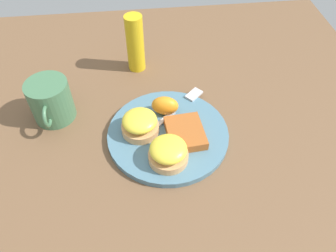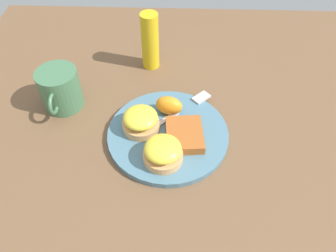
{
  "view_description": "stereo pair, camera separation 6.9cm",
  "coord_description": "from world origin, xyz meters",
  "px_view_note": "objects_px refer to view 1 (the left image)",
  "views": [
    {
      "loc": [
        0.45,
        -0.05,
        0.55
      ],
      "look_at": [
        0.0,
        0.0,
        0.03
      ],
      "focal_mm": 35.0,
      "sensor_mm": 36.0,
      "label": 1
    },
    {
      "loc": [
        0.46,
        0.02,
        0.55
      ],
      "look_at": [
        0.0,
        0.0,
        0.03
      ],
      "focal_mm": 35.0,
      "sensor_mm": 36.0,
      "label": 2
    }
  ],
  "objects_px": {
    "sandwich_benedict_right": "(168,152)",
    "cup": "(51,101)",
    "orange_wedge": "(163,106)",
    "sandwich_benedict_left": "(140,124)",
    "fork": "(176,109)",
    "condiment_bottle": "(135,44)",
    "hashbrown_patty": "(185,133)"
  },
  "relations": [
    {
      "from": "sandwich_benedict_right",
      "to": "cup",
      "type": "xyz_separation_m",
      "value": [
        -0.16,
        -0.24,
        0.01
      ]
    },
    {
      "from": "sandwich_benedict_right",
      "to": "orange_wedge",
      "type": "height_order",
      "value": "sandwich_benedict_right"
    },
    {
      "from": "sandwich_benedict_left",
      "to": "fork",
      "type": "xyz_separation_m",
      "value": [
        -0.05,
        0.08,
        -0.02
      ]
    },
    {
      "from": "sandwich_benedict_left",
      "to": "cup",
      "type": "height_order",
      "value": "cup"
    },
    {
      "from": "condiment_bottle",
      "to": "cup",
      "type": "bearing_deg",
      "value": -51.16
    },
    {
      "from": "sandwich_benedict_right",
      "to": "sandwich_benedict_left",
      "type": "bearing_deg",
      "value": -147.86
    },
    {
      "from": "sandwich_benedict_left",
      "to": "sandwich_benedict_right",
      "type": "xyz_separation_m",
      "value": [
        0.08,
        0.05,
        0.0
      ]
    },
    {
      "from": "condiment_bottle",
      "to": "orange_wedge",
      "type": "bearing_deg",
      "value": 14.91
    },
    {
      "from": "orange_wedge",
      "to": "condiment_bottle",
      "type": "height_order",
      "value": "condiment_bottle"
    },
    {
      "from": "sandwich_benedict_left",
      "to": "hashbrown_patty",
      "type": "bearing_deg",
      "value": 75.21
    },
    {
      "from": "sandwich_benedict_left",
      "to": "orange_wedge",
      "type": "xyz_separation_m",
      "value": [
        -0.05,
        0.05,
        -0.0
      ]
    },
    {
      "from": "orange_wedge",
      "to": "cup",
      "type": "relative_size",
      "value": 0.49
    },
    {
      "from": "hashbrown_patty",
      "to": "fork",
      "type": "relative_size",
      "value": 0.58
    },
    {
      "from": "fork",
      "to": "cup",
      "type": "height_order",
      "value": "cup"
    },
    {
      "from": "hashbrown_patty",
      "to": "condiment_bottle",
      "type": "xyz_separation_m",
      "value": [
        -0.26,
        -0.09,
        0.05
      ]
    },
    {
      "from": "fork",
      "to": "cup",
      "type": "bearing_deg",
      "value": -95.65
    },
    {
      "from": "hashbrown_patty",
      "to": "cup",
      "type": "distance_m",
      "value": 0.3
    },
    {
      "from": "sandwich_benedict_right",
      "to": "orange_wedge",
      "type": "xyz_separation_m",
      "value": [
        -0.13,
        0.0,
        -0.0
      ]
    },
    {
      "from": "sandwich_benedict_right",
      "to": "hashbrown_patty",
      "type": "bearing_deg",
      "value": 142.92
    },
    {
      "from": "cup",
      "to": "condiment_bottle",
      "type": "height_order",
      "value": "condiment_bottle"
    },
    {
      "from": "hashbrown_patty",
      "to": "cup",
      "type": "relative_size",
      "value": 0.75
    },
    {
      "from": "hashbrown_patty",
      "to": "cup",
      "type": "xyz_separation_m",
      "value": [
        -0.1,
        -0.28,
        0.02
      ]
    },
    {
      "from": "orange_wedge",
      "to": "fork",
      "type": "distance_m",
      "value": 0.04
    },
    {
      "from": "sandwich_benedict_left",
      "to": "condiment_bottle",
      "type": "height_order",
      "value": "condiment_bottle"
    },
    {
      "from": "sandwich_benedict_left",
      "to": "orange_wedge",
      "type": "distance_m",
      "value": 0.07
    },
    {
      "from": "sandwich_benedict_left",
      "to": "hashbrown_patty",
      "type": "height_order",
      "value": "sandwich_benedict_left"
    },
    {
      "from": "condiment_bottle",
      "to": "fork",
      "type": "bearing_deg",
      "value": 23.61
    },
    {
      "from": "cup",
      "to": "condiment_bottle",
      "type": "bearing_deg",
      "value": 128.84
    },
    {
      "from": "condiment_bottle",
      "to": "sandwich_benedict_left",
      "type": "bearing_deg",
      "value": -1.01
    },
    {
      "from": "hashbrown_patty",
      "to": "orange_wedge",
      "type": "height_order",
      "value": "orange_wedge"
    },
    {
      "from": "fork",
      "to": "cup",
      "type": "xyz_separation_m",
      "value": [
        -0.03,
        -0.27,
        0.03
      ]
    },
    {
      "from": "condiment_bottle",
      "to": "sandwich_benedict_right",
      "type": "bearing_deg",
      "value": 8.36
    }
  ]
}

